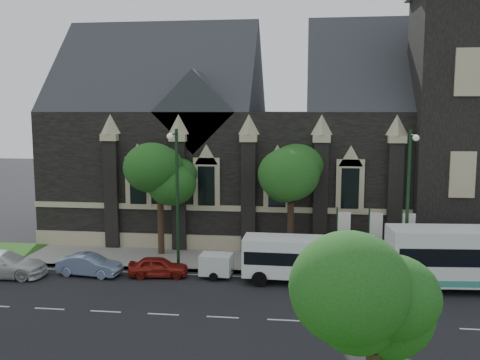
% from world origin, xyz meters
% --- Properties ---
extents(ground, '(160.00, 160.00, 0.00)m').
position_xyz_m(ground, '(0.00, 0.00, 0.00)').
color(ground, black).
rests_on(ground, ground).
extents(sidewalk, '(80.00, 5.00, 0.15)m').
position_xyz_m(sidewalk, '(0.00, 9.50, 0.07)').
color(sidewalk, gray).
rests_on(sidewalk, ground).
extents(museum, '(40.00, 17.70, 29.90)m').
position_xyz_m(museum, '(5.12, 18.78, 8.17)').
color(museum, black).
rests_on(museum, ground).
extents(tree_park_east, '(3.40, 3.40, 6.28)m').
position_xyz_m(tree_park_east, '(6.18, -9.32, 4.62)').
color(tree_park_east, black).
rests_on(tree_park_east, ground).
extents(tree_walk_right, '(4.08, 4.08, 7.80)m').
position_xyz_m(tree_walk_right, '(3.21, 10.71, 5.82)').
color(tree_walk_right, black).
rests_on(tree_walk_right, ground).
extents(tree_walk_left, '(3.91, 3.91, 7.64)m').
position_xyz_m(tree_walk_left, '(-5.80, 10.70, 5.73)').
color(tree_walk_left, black).
rests_on(tree_walk_left, ground).
extents(street_lamp_near, '(0.36, 1.88, 9.00)m').
position_xyz_m(street_lamp_near, '(10.00, 7.09, 5.11)').
color(street_lamp_near, '#16321A').
rests_on(street_lamp_near, ground).
extents(street_lamp_mid, '(0.36, 1.88, 9.00)m').
position_xyz_m(street_lamp_mid, '(-4.00, 7.09, 5.11)').
color(street_lamp_mid, '#16321A').
rests_on(street_lamp_mid, ground).
extents(banner_flag_left, '(0.90, 0.10, 4.00)m').
position_xyz_m(banner_flag_left, '(6.29, 9.00, 2.38)').
color(banner_flag_left, '#16321A').
rests_on(banner_flag_left, ground).
extents(banner_flag_center, '(0.90, 0.10, 4.00)m').
position_xyz_m(banner_flag_center, '(8.29, 9.00, 2.38)').
color(banner_flag_center, '#16321A').
rests_on(banner_flag_center, ground).
extents(banner_flag_right, '(0.90, 0.10, 4.00)m').
position_xyz_m(banner_flag_right, '(10.29, 9.00, 2.38)').
color(banner_flag_right, '#16321A').
rests_on(banner_flag_right, ground).
extents(shuttle_bus, '(7.00, 2.57, 2.69)m').
position_xyz_m(shuttle_bus, '(3.88, 5.81, 1.56)').
color(shuttle_bus, white).
rests_on(shuttle_bus, ground).
extents(box_trailer, '(2.77, 1.63, 1.46)m').
position_xyz_m(box_trailer, '(-1.35, 6.10, 0.83)').
color(box_trailer, silver).
rests_on(box_trailer, ground).
extents(sedan, '(4.10, 1.83, 1.31)m').
position_xyz_m(sedan, '(-9.20, 5.58, 0.65)').
color(sedan, '#7F91B8').
rests_on(sedan, ground).
extents(car_far_red, '(3.80, 1.94, 1.24)m').
position_xyz_m(car_far_red, '(-4.90, 5.86, 0.62)').
color(car_far_red, maroon).
rests_on(car_far_red, ground).
extents(car_far_white, '(5.48, 2.42, 1.56)m').
position_xyz_m(car_far_white, '(-14.38, 4.70, 0.78)').
color(car_far_white, silver).
rests_on(car_far_white, ground).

